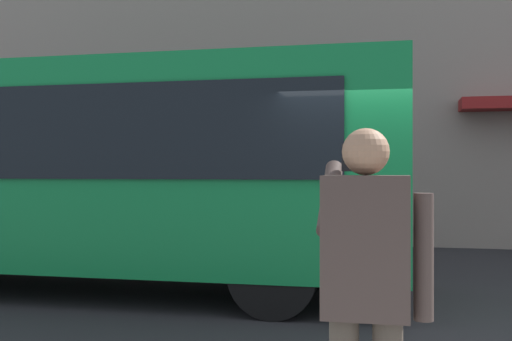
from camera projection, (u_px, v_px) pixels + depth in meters
The scene contains 3 objects.
ground_plane at pixel (396, 313), 7.17m from camera, with size 60.00×60.00×0.00m, color #232326.
red_bus at pixel (74, 168), 8.61m from camera, with size 9.05×2.54×3.08m.
pedestrian_photographer at pixel (367, 280), 2.89m from camera, with size 0.53×0.52×1.70m.
Camera 1 is at (0.02, 7.35, 1.66)m, focal length 43.59 mm.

